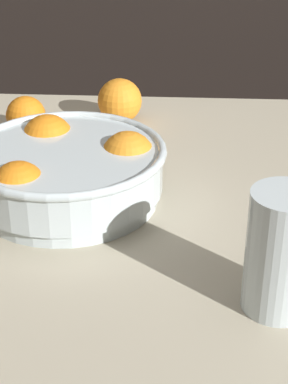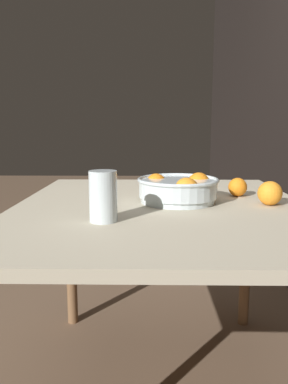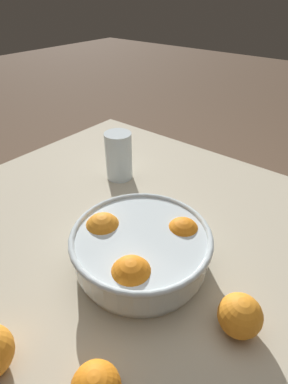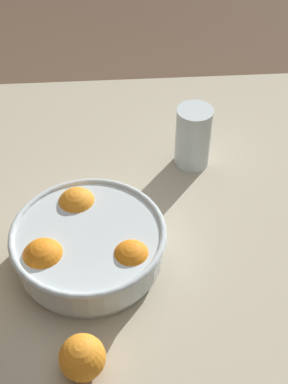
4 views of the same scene
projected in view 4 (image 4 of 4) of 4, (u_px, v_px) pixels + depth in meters
dining_table at (120, 268)px, 1.07m from camera, size 1.14×0.97×0.71m
fruit_bowl at (87, 244)px, 0.95m from camera, size 0.28×0.28×0.10m
juice_glass at (192, 140)px, 1.14m from camera, size 0.08×0.08×0.14m
orange_loose_near_bowl at (81, 358)px, 0.80m from camera, size 0.07×0.07×0.07m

